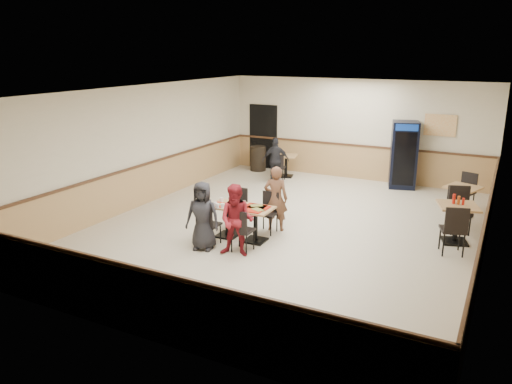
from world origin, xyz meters
The scene contains 20 objects.
ground centered at (0.00, 0.00, 0.00)m, with size 10.00×10.00×0.00m, color beige.
room_shell centered at (1.78, 2.55, 0.58)m, with size 10.00×10.00×10.00m.
main_table centered at (-0.59, -1.09, 0.47)m, with size 1.34×0.69×0.71m.
main_chairs centered at (-0.64, -1.09, 0.45)m, with size 1.21×1.58×0.90m.
diner_woman_left centered at (-1.00, -1.91, 0.69)m, with size 0.67×0.44×1.38m, color black.
diner_woman_right centered at (-0.24, -1.89, 0.70)m, with size 0.68×0.53×1.41m, color maroon.
diner_man_opposite centered at (-0.18, -0.28, 0.72)m, with size 0.52×0.34×1.44m, color brown.
lone_diner centered at (-1.91, 3.43, 0.67)m, with size 0.79×0.33×1.34m, color black.
tabletop_clutter centered at (-0.55, -1.13, 0.73)m, with size 1.18×0.65×0.12m.
side_table_near centered at (3.41, 0.74, 0.54)m, with size 0.95×0.95×0.81m.
side_table_near_chair_south centered at (3.41, 0.09, 0.51)m, with size 0.47×0.47×1.02m, color black, non-canonical shape.
side_table_near_chair_north centered at (3.41, 1.38, 0.51)m, with size 0.47×0.47×1.02m, color black, non-canonical shape.
side_table_far centered at (3.34, 2.52, 0.50)m, with size 0.89×0.89×0.75m.
side_table_far_chair_south centered at (3.34, 1.92, 0.47)m, with size 0.44×0.44×0.95m, color black, non-canonical shape.
side_table_far_chair_north centered at (3.34, 3.11, 0.47)m, with size 0.44×0.44×0.95m, color black, non-canonical shape.
condiment_caddy centered at (3.38, 0.79, 0.90)m, with size 0.23×0.06×0.20m.
back_table centered at (-1.91, 4.20, 0.45)m, with size 0.78×0.78×0.68m.
back_table_chair_lone centered at (-1.91, 3.65, 0.43)m, with size 0.40×0.40×0.87m, color black, non-canonical shape.
pepsi_cooler centered at (1.55, 4.59, 0.95)m, with size 0.87×0.87×1.90m.
trash_bin centered at (-3.07, 4.55, 0.40)m, with size 0.51×0.51×0.81m, color black.
Camera 1 is at (4.16, -9.66, 3.83)m, focal length 35.00 mm.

